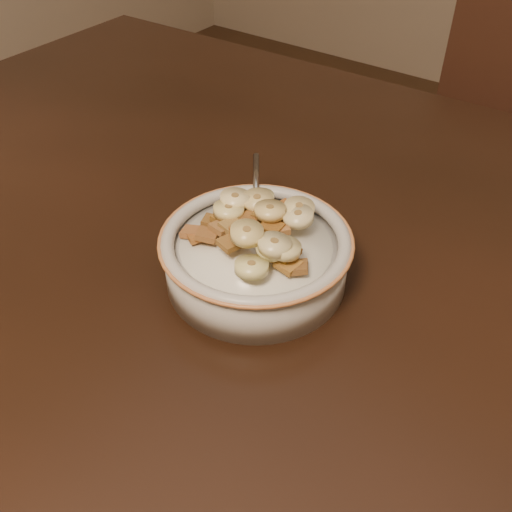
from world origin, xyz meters
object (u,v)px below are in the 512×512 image
Objects in this scene: table at (283,244)px; spoon at (256,224)px; cereal_bowl at (256,262)px; chair at (484,208)px.

table is 0.09m from spoon.
table is 0.10m from cereal_bowl.
spoon is (0.01, -0.06, 0.07)m from table.
cereal_bowl is 0.04m from spoon.
spoon reaches higher than cereal_bowl.
spoon is at bearing -91.62° from chair.
cereal_bowl is (0.02, -0.08, 0.04)m from table.
cereal_bowl is (-0.07, -0.70, 0.30)m from chair.
spoon is at bearing 126.20° from cereal_bowl.
table is 7.64× the size of cereal_bowl.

